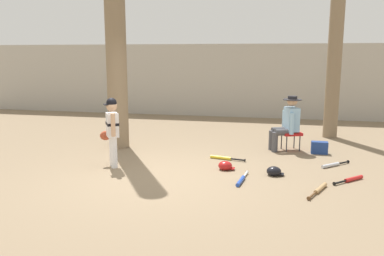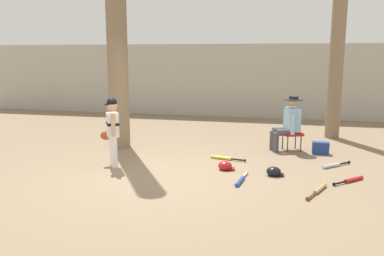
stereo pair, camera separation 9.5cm
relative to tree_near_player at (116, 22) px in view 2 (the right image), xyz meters
The scene contains 15 objects.
ground_plane 3.76m from the tree_near_player, 52.04° to the right, with size 60.00×60.00×0.00m, color #7F6B51.
concrete_back_wall 5.61m from the tree_near_player, 73.25° to the left, with size 18.00×0.36×2.43m, color #ADA89E.
tree_near_player is the anchor object (origin of this frame).
tree_behind_spectator 5.34m from the tree_near_player, 24.35° to the left, with size 0.57×0.57×4.98m.
young_ballplayer 2.60m from the tree_near_player, 71.43° to the right, with size 0.50×0.52×1.31m.
folding_stool 4.55m from the tree_near_player, ahead, with size 0.52×0.52×0.41m.
seated_spectator 4.33m from the tree_near_player, ahead, with size 0.67×0.54×1.20m.
handbag_beside_stool 5.16m from the tree_near_player, ahead, with size 0.34×0.18×0.26m, color navy.
bat_yellow_trainer 3.76m from the tree_near_player, 13.50° to the right, with size 0.73×0.21×0.07m.
bat_blue_youth 4.50m from the tree_near_player, 33.30° to the right, with size 0.15×0.77×0.07m.
bat_wood_tan 5.47m from the tree_near_player, 27.22° to the right, with size 0.36×0.76×0.07m.
bat_red_barrel 5.72m from the tree_near_player, 17.71° to the right, with size 0.55×0.54×0.07m.
bat_aluminum_silver 5.38m from the tree_near_player, ahead, with size 0.57×0.55×0.07m.
batting_helmet_red 3.99m from the tree_near_player, 26.49° to the right, with size 0.30×0.23×0.17m.
batting_helmet_black 4.66m from the tree_near_player, 22.82° to the right, with size 0.30×0.23×0.17m.
Camera 2 is at (2.08, -6.34, 2.09)m, focal length 37.37 mm.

